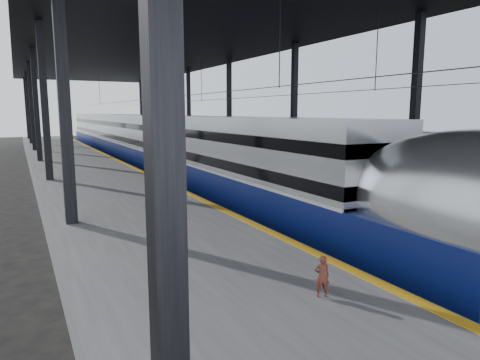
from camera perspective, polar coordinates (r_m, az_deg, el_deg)
ground at (r=12.58m, az=9.60°, el=-12.11°), size 160.00×160.00×0.00m
platform at (r=29.81m, az=-20.16°, el=0.74°), size 6.00×80.00×1.00m
yellow_strip at (r=30.22m, az=-14.95°, el=2.06°), size 0.30×80.00×0.01m
rails at (r=31.85m, az=-5.72°, el=0.98°), size 6.52×80.00×0.16m
canopy at (r=31.02m, az=-10.67°, el=17.41°), size 18.00×75.00×9.47m
tgv_train at (r=34.54m, az=-12.06°, el=4.67°), size 3.00×65.20×4.30m
second_train at (r=45.36m, az=-9.28°, el=5.75°), size 2.89×56.05×3.97m
child at (r=8.51m, az=10.86°, el=-12.49°), size 0.35×0.30×0.82m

